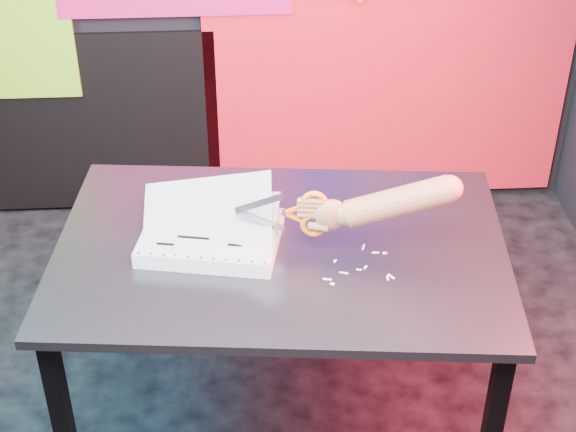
{
  "coord_description": "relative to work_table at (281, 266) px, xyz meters",
  "views": [
    {
      "loc": [
        -0.0,
        -2.01,
        2.3
      ],
      "look_at": [
        0.13,
        0.08,
        0.87
      ],
      "focal_mm": 55.0,
      "sensor_mm": 36.0,
      "label": 1
    }
  ],
  "objects": [
    {
      "name": "hand_forearm",
      "position": [
        0.29,
        -0.07,
        0.26
      ],
      "size": [
        0.45,
        0.12,
        0.19
      ],
      "rotation": [
        0.0,
        0.0,
        -0.14
      ],
      "color": "#93593E",
      "rests_on": "work_table"
    },
    {
      "name": "paper_clippings",
      "position": [
        0.22,
        -0.12,
        0.08
      ],
      "size": [
        0.21,
        0.19,
        0.0
      ],
      "color": "silver",
      "rests_on": "work_table"
    },
    {
      "name": "work_table",
      "position": [
        0.0,
        0.0,
        0.0
      ],
      "size": [
        1.42,
        1.02,
        0.75
      ],
      "rotation": [
        0.0,
        0.0,
        -0.1
      ],
      "color": "black",
      "rests_on": "ground"
    },
    {
      "name": "scissors",
      "position": [
        0.07,
        -0.04,
        0.22
      ],
      "size": [
        0.27,
        0.05,
        0.15
      ],
      "rotation": [
        0.0,
        0.0,
        -0.14
      ],
      "color": "#8788A8",
      "rests_on": "printout_stack"
    },
    {
      "name": "backdrop",
      "position": [
        -0.05,
        1.36,
        0.28
      ],
      "size": [
        2.88,
        0.05,
        2.08
      ],
      "color": "red",
      "rests_on": "ground"
    },
    {
      "name": "printout_stack",
      "position": [
        -0.21,
        0.02,
        0.1
      ],
      "size": [
        0.45,
        0.36,
        0.21
      ],
      "rotation": [
        0.0,
        0.0,
        -0.19
      ],
      "color": "white",
      "rests_on": "work_table"
    },
    {
      "name": "room",
      "position": [
        -0.11,
        -0.1,
        0.68
      ],
      "size": [
        3.01,
        3.01,
        2.71
      ],
      "color": "#2D2C2F",
      "rests_on": "ground"
    }
  ]
}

